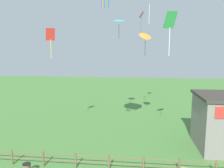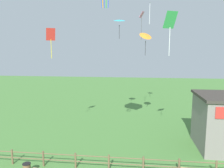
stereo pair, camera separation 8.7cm
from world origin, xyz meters
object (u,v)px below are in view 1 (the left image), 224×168
(kite_red_diamond, at_px, (50,37))
(kite_blue_delta, at_px, (150,0))
(kite_orange_delta, at_px, (145,36))
(kite_cyan_delta, at_px, (119,20))
(kite_green_diamond, at_px, (170,24))
(kite_pink_diamond, at_px, (141,21))

(kite_red_diamond, height_order, kite_blue_delta, kite_blue_delta)
(kite_orange_delta, xyz_separation_m, kite_blue_delta, (0.51, 3.38, 4.16))
(kite_cyan_delta, bearing_deg, kite_green_diamond, -53.18)
(kite_green_diamond, height_order, kite_cyan_delta, kite_cyan_delta)
(kite_green_diamond, xyz_separation_m, kite_cyan_delta, (-4.39, 5.86, 1.07))
(kite_green_diamond, bearing_deg, kite_pink_diamond, 106.63)
(kite_orange_delta, relative_size, kite_green_diamond, 0.70)
(kite_pink_diamond, xyz_separation_m, kite_cyan_delta, (-2.32, -1.04, -0.09))
(kite_green_diamond, relative_size, kite_blue_delta, 1.13)
(kite_cyan_delta, bearing_deg, kite_orange_delta, -20.99)
(kite_pink_diamond, bearing_deg, kite_blue_delta, 55.19)
(kite_red_diamond, xyz_separation_m, kite_orange_delta, (8.53, 3.20, 0.24))
(kite_red_diamond, distance_m, kite_blue_delta, 12.02)
(kite_pink_diamond, distance_m, kite_blue_delta, 2.87)
(kite_orange_delta, bearing_deg, kite_pink_diamond, 100.68)
(kite_red_diamond, xyz_separation_m, kite_green_diamond, (10.20, -1.61, 0.85))
(kite_red_diamond, relative_size, kite_pink_diamond, 0.91)
(kite_green_diamond, bearing_deg, kite_cyan_delta, 126.82)
(kite_green_diamond, distance_m, kite_blue_delta, 9.01)
(kite_orange_delta, height_order, kite_blue_delta, kite_blue_delta)
(kite_red_diamond, relative_size, kite_orange_delta, 1.14)
(kite_orange_delta, distance_m, kite_pink_diamond, 2.76)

